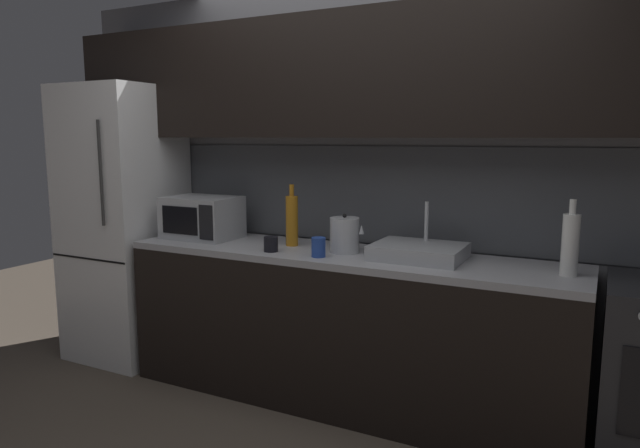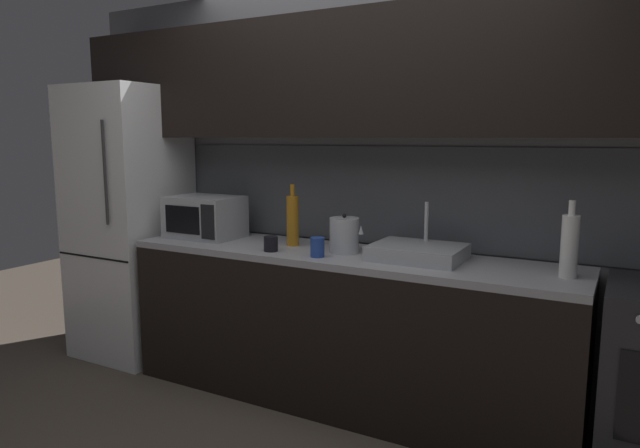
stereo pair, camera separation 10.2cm
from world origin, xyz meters
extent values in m
cube|color=slate|center=(0.00, 1.30, 1.25)|extent=(4.38, 0.10, 2.50)
cube|color=#4C4F54|center=(0.00, 1.25, 1.20)|extent=(4.38, 0.01, 0.60)
cube|color=black|center=(0.00, 1.08, 1.90)|extent=(4.03, 0.34, 0.70)
cube|color=black|center=(0.00, 0.90, 0.43)|extent=(2.64, 0.60, 0.86)
cube|color=#9E9EA3|center=(0.00, 0.90, 0.88)|extent=(2.64, 0.60, 0.04)
cube|color=white|center=(-1.70, 0.90, 0.95)|extent=(0.68, 0.66, 1.90)
cube|color=black|center=(-1.70, 0.57, 0.76)|extent=(0.67, 0.00, 0.01)
cylinder|color=#333333|center=(-1.51, 0.55, 1.33)|extent=(0.02, 0.02, 0.66)
cylinder|color=#B2B2B7|center=(1.49, 0.59, 0.83)|extent=(0.03, 0.02, 0.03)
cube|color=#A8AAAF|center=(-1.02, 0.92, 1.04)|extent=(0.46, 0.34, 0.27)
cube|color=black|center=(-1.06, 0.75, 1.04)|extent=(0.28, 0.01, 0.18)
cube|color=black|center=(-0.85, 0.75, 1.04)|extent=(0.10, 0.01, 0.22)
cube|color=#ADAFB5|center=(0.44, 0.93, 0.94)|extent=(0.48, 0.38, 0.08)
cylinder|color=silver|center=(0.44, 1.06, 1.09)|extent=(0.02, 0.02, 0.22)
cylinder|color=#B7BABF|center=(0.01, 0.91, 1.00)|extent=(0.17, 0.17, 0.20)
sphere|color=black|center=(0.01, 0.91, 1.11)|extent=(0.02, 0.02, 0.02)
cone|color=#B7BABF|center=(0.11, 0.91, 1.04)|extent=(0.03, 0.03, 0.05)
cylinder|color=#B27019|center=(-0.36, 0.95, 1.05)|extent=(0.07, 0.07, 0.30)
cylinder|color=#B27019|center=(-0.36, 0.95, 1.24)|extent=(0.03, 0.03, 0.07)
cylinder|color=silver|center=(1.19, 0.89, 1.05)|extent=(0.08, 0.08, 0.30)
cylinder|color=silver|center=(1.19, 0.89, 1.23)|extent=(0.03, 0.03, 0.07)
cylinder|color=#234299|center=(-0.07, 0.73, 0.95)|extent=(0.08, 0.08, 0.11)
cylinder|color=black|center=(-0.38, 0.74, 0.94)|extent=(0.08, 0.08, 0.09)
camera|label=1|loc=(1.33, -1.99, 1.55)|focal=31.79mm
camera|label=2|loc=(1.42, -1.94, 1.55)|focal=31.79mm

